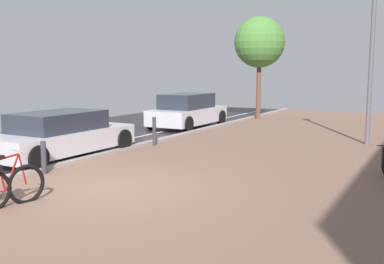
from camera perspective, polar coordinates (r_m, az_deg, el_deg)
The scene contains 8 objects.
ground at distance 8.53m, azimuth -3.52°, elevation -8.47°, with size 21.00×40.00×0.13m.
bicycle_foreground at distance 8.54m, azimuth -22.65°, elevation -6.17°, with size 0.77×1.36×1.10m.
parked_car_near at distance 12.95m, azimuth -16.39°, elevation -0.35°, with size 1.95×4.35×1.25m.
parked_car_far at distance 19.01m, azimuth -0.55°, elevation 2.68°, with size 1.87×4.05×1.41m.
lamp_post at distance 15.45m, azimuth 21.90°, elevation 10.21°, with size 0.20×0.52×5.69m.
street_tree at distance 22.41m, azimuth 8.57°, elevation 11.16°, with size 2.46×2.46×4.97m.
bollard_near at distance 10.87m, azimuth -18.32°, elevation -3.11°, with size 0.12×0.12×0.76m.
bollard_far at distance 14.31m, azimuth -4.81°, elevation 0.09°, with size 0.12×0.12×0.91m.
Camera 1 is at (5.84, -6.90, 2.36)m, focal length 42.00 mm.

